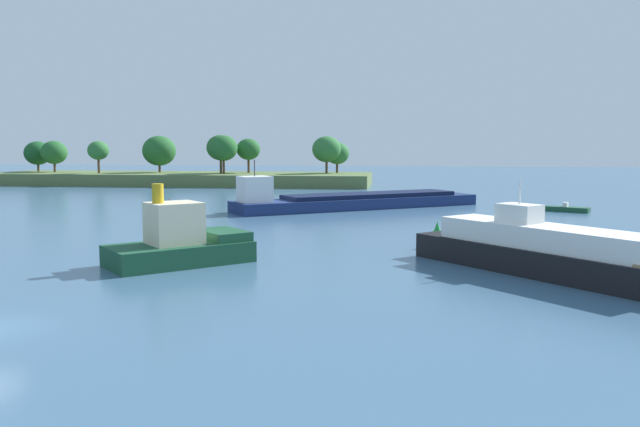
% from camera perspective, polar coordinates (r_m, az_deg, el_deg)
% --- Properties ---
extents(treeline_island, '(70.16, 17.16, 9.19)m').
position_cam_1_polar(treeline_island, '(123.34, -11.99, 3.74)').
color(treeline_island, '#566B3D').
rests_on(treeline_island, ground).
extents(white_riverboat, '(15.05, 16.03, 5.35)m').
position_cam_1_polar(white_riverboat, '(39.17, 19.79, -3.27)').
color(white_riverboat, black).
rests_on(white_riverboat, ground).
extents(cargo_barge, '(28.34, 21.65, 5.85)m').
position_cam_1_polar(cargo_barge, '(75.47, 2.98, 1.18)').
color(cargo_barge, navy).
rests_on(cargo_barge, ground).
extents(tugboat, '(9.34, 9.04, 5.11)m').
position_cam_1_polar(tugboat, '(41.49, -12.18, -2.58)').
color(tugboat, '#19472D').
rests_on(tugboat, ground).
extents(fishing_skiff, '(5.96, 3.95, 1.04)m').
position_cam_1_polar(fishing_skiff, '(77.09, 20.55, 0.39)').
color(fishing_skiff, '#19472D').
rests_on(fishing_skiff, ground).
extents(channel_buoy_red, '(0.70, 0.70, 1.90)m').
position_cam_1_polar(channel_buoy_red, '(68.60, -13.14, 0.39)').
color(channel_buoy_red, red).
rests_on(channel_buoy_red, ground).
extents(channel_buoy_green, '(0.70, 0.70, 1.90)m').
position_cam_1_polar(channel_buoy_green, '(47.89, 10.32, -1.98)').
color(channel_buoy_green, green).
rests_on(channel_buoy_green, ground).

